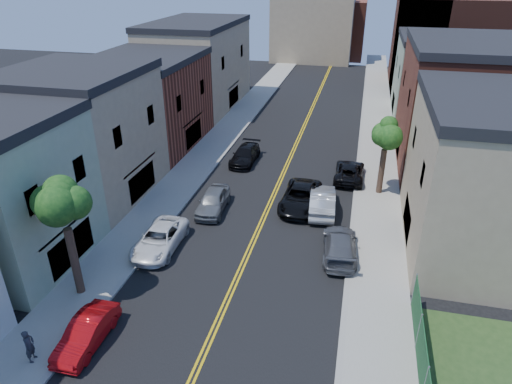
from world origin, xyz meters
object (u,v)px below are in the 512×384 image
Objects in this scene: dark_car_right_far at (349,172)px; red_sedan at (87,333)px; black_car_right at (321,202)px; pedestrian_left at (29,346)px; grey_car_left at (213,201)px; white_pickup at (160,239)px; black_car_left at (245,155)px; black_suv_lane at (300,197)px; silver_car_right at (322,201)px; grey_car_right at (340,245)px.

red_sedan is at bearing 62.88° from dark_car_right_far.
black_car_right is 20.31m from pedestrian_left.
grey_car_left reaches higher than dark_car_right_far.
black_car_right is at bearing 9.96° from grey_car_left.
black_car_left is at bearing 82.24° from white_pickup.
black_suv_lane reaches higher than white_pickup.
black_suv_lane is (6.05, 2.02, 0.00)m from grey_car_left.
black_car_left is 0.97× the size of silver_car_right.
grey_car_left is at bearing -159.76° from black_suv_lane.
black_suv_lane is (-3.25, -5.66, 0.09)m from dark_car_right_far.
white_pickup is (0.00, 8.19, 0.04)m from red_sedan.
grey_car_right is 3.01× the size of pedestrian_left.
black_car_left is 15.77m from grey_car_right.
grey_car_right is at bearing -24.43° from grey_car_left.
black_car_right reaches higher than black_car_left.
black_car_left is 10.69m from silver_car_right.
silver_car_right is (9.39, 7.17, 0.12)m from white_pickup.
dark_car_right_far is at bearing -94.39° from grey_car_right.
grey_car_left reaches higher than white_pickup.
dark_car_right_far is at bearing -7.95° from black_car_left.
black_car_right is (7.61, 1.80, -0.05)m from grey_car_left.
pedestrian_left reaches higher than red_sedan.
black_car_right is 0.86× the size of dark_car_right_far.
red_sedan is at bearing -93.22° from black_car_left.
pedestrian_left is (-1.78, -9.77, 0.27)m from white_pickup.
pedestrian_left is at bearing 37.90° from grey_car_right.
black_car_left is 9.35m from black_suv_lane.
black_suv_lane reaches higher than black_car_left.
dark_car_right_far is (0.00, 11.26, -0.03)m from grey_car_right.
pedestrian_left is at bearing 55.04° from black_car_right.
black_car_right is (-1.69, 5.38, 0.01)m from grey_car_right.
black_car_left is at bearing -48.74° from silver_car_right.
red_sedan is at bearing 38.03° from grey_car_right.
black_car_left is 9.42m from dark_car_right_far.
grey_car_right reaches higher than dark_car_right_far.
pedestrian_left is (-9.53, -17.23, 0.20)m from black_suv_lane.
black_car_right is 2.59× the size of pedestrian_left.
black_car_right is at bearing -42.97° from black_car_left.
pedestrian_left reaches higher than white_pickup.
white_pickup is 1.19× the size of black_car_right.
white_pickup reaches higher than dark_car_right_far.
white_pickup is 0.91× the size of black_suv_lane.
silver_car_right reaches higher than black_car_right.
black_car_left is at bearing -58.25° from grey_car_right.
grey_car_right is 1.00× the size of dark_car_right_far.
silver_car_right is at bearing 9.28° from grey_car_left.
silver_car_right reaches higher than white_pickup.
dark_car_right_far is (9.30, 7.68, -0.08)m from grey_car_left.
red_sedan is 23.98m from dark_car_right_far.
grey_car_right is at bearing -52.81° from black_car_left.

